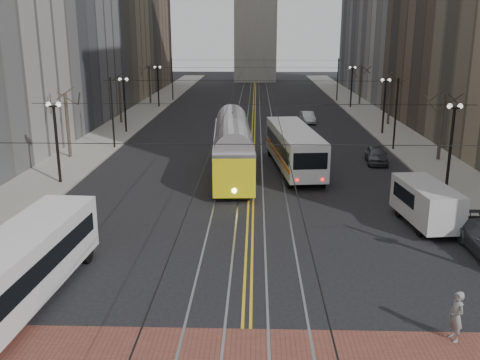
# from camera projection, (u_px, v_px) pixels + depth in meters

# --- Properties ---
(ground) EXTENTS (260.00, 260.00, 0.00)m
(ground) POSITION_uv_depth(u_px,v_px,m) (247.00, 315.00, 20.59)
(ground) COLOR black
(ground) RESTS_ON ground
(sidewalk_left) EXTENTS (5.00, 140.00, 0.15)m
(sidewalk_left) POSITION_uv_depth(u_px,v_px,m) (129.00, 122.00, 64.34)
(sidewalk_left) COLOR gray
(sidewalk_left) RESTS_ON ground
(sidewalk_right) EXTENTS (5.00, 140.00, 0.15)m
(sidewalk_right) POSITION_uv_depth(u_px,v_px,m) (380.00, 123.00, 63.46)
(sidewalk_right) COLOR gray
(sidewalk_right) RESTS_ON ground
(streetcar_rails) EXTENTS (4.80, 130.00, 0.02)m
(streetcar_rails) POSITION_uv_depth(u_px,v_px,m) (254.00, 123.00, 63.92)
(streetcar_rails) COLOR gray
(streetcar_rails) RESTS_ON ground
(centre_lines) EXTENTS (0.42, 130.00, 0.01)m
(centre_lines) POSITION_uv_depth(u_px,v_px,m) (254.00, 123.00, 63.92)
(centre_lines) COLOR gold
(centre_lines) RESTS_ON ground
(lamp_posts) EXTENTS (27.60, 57.20, 5.60)m
(lamp_posts) POSITION_uv_depth(u_px,v_px,m) (253.00, 122.00, 47.52)
(lamp_posts) COLOR black
(lamp_posts) RESTS_ON ground
(street_trees) EXTENTS (31.68, 53.28, 5.60)m
(street_trees) POSITION_uv_depth(u_px,v_px,m) (253.00, 111.00, 53.78)
(street_trees) COLOR #382D23
(street_trees) RESTS_ON ground
(trolley_wires) EXTENTS (25.96, 120.00, 6.60)m
(trolley_wires) POSITION_uv_depth(u_px,v_px,m) (253.00, 102.00, 53.12)
(trolley_wires) COLOR black
(trolley_wires) RESTS_ON ground
(transit_bus) EXTENTS (3.14, 11.88, 2.94)m
(transit_bus) POSITION_uv_depth(u_px,v_px,m) (13.00, 277.00, 20.46)
(transit_bus) COLOR white
(transit_bus) RESTS_ON ground
(streetcar) EXTENTS (3.53, 14.74, 3.44)m
(streetcar) POSITION_uv_depth(u_px,v_px,m) (233.00, 153.00, 40.38)
(streetcar) COLOR #D5C612
(streetcar) RESTS_ON ground
(rear_bus) EXTENTS (4.07, 12.73, 3.26)m
(rear_bus) POSITION_uv_depth(u_px,v_px,m) (294.00, 149.00, 41.88)
(rear_bus) COLOR silver
(rear_bus) RESTS_ON ground
(cargo_van) EXTENTS (2.70, 5.64, 2.41)m
(cargo_van) POSITION_uv_depth(u_px,v_px,m) (426.00, 205.00, 29.76)
(cargo_van) COLOR #BBBBBB
(cargo_van) RESTS_ON ground
(sedan_grey) EXTENTS (2.05, 4.23, 1.39)m
(sedan_grey) POSITION_uv_depth(u_px,v_px,m) (376.00, 155.00, 44.29)
(sedan_grey) COLOR #43454B
(sedan_grey) RESTS_ON ground
(sedan_silver) EXTENTS (1.70, 4.11, 1.32)m
(sedan_silver) POSITION_uv_depth(u_px,v_px,m) (308.00, 117.00, 63.81)
(sedan_silver) COLOR #B4B7BD
(sedan_silver) RESTS_ON ground
(pedestrian_b) EXTENTS (0.56, 0.75, 1.85)m
(pedestrian_b) POSITION_uv_depth(u_px,v_px,m) (456.00, 316.00, 18.68)
(pedestrian_b) COLOR slate
(pedestrian_b) RESTS_ON crosswalk_band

